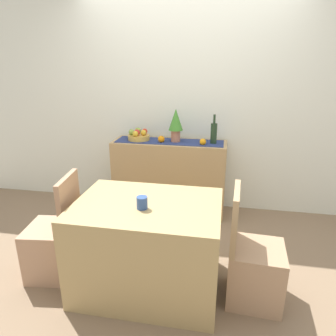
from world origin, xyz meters
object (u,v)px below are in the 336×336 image
object	(u,v)px
chair_near_window	(55,246)
chair_by_corner	(253,269)
sideboard_console	(169,177)
dining_table	(148,246)
coffee_cup	(142,203)
fruit_bowl	(139,137)
potted_plant	(176,123)
wine_bottle	(214,133)

from	to	relation	value
chair_near_window	chair_by_corner	size ratio (longest dim) A/B	1.00
sideboard_console	chair_by_corner	bearing A→B (deg)	-56.74
dining_table	coffee_cup	bearing A→B (deg)	-99.15
fruit_bowl	chair_near_window	size ratio (longest dim) A/B	0.28
fruit_bowl	potted_plant	world-z (taller)	potted_plant
wine_bottle	potted_plant	xyz separation A→B (m)	(-0.43, 0.00, 0.10)
sideboard_console	potted_plant	xyz separation A→B (m)	(0.07, 0.00, 0.66)
sideboard_console	wine_bottle	world-z (taller)	wine_bottle
sideboard_console	chair_by_corner	size ratio (longest dim) A/B	1.46
wine_bottle	dining_table	xyz separation A→B (m)	(-0.42, -1.37, -0.63)
sideboard_console	dining_table	distance (m)	1.37
chair_near_window	chair_by_corner	world-z (taller)	same
sideboard_console	potted_plant	bearing A→B (deg)	0.00
potted_plant	coffee_cup	xyz separation A→B (m)	(-0.01, -1.46, -0.31)
wine_bottle	dining_table	world-z (taller)	wine_bottle
wine_bottle	fruit_bowl	bearing A→B (deg)	-180.00
dining_table	chair_by_corner	bearing A→B (deg)	0.06
dining_table	chair_by_corner	size ratio (longest dim) A/B	1.23
coffee_cup	sideboard_console	bearing A→B (deg)	92.58
dining_table	chair_near_window	bearing A→B (deg)	179.86
dining_table	coffee_cup	world-z (taller)	coffee_cup
sideboard_console	coffee_cup	world-z (taller)	sideboard_console
potted_plant	chair_by_corner	distance (m)	1.80
sideboard_console	potted_plant	world-z (taller)	potted_plant
sideboard_console	chair_by_corner	xyz separation A→B (m)	(0.90, -1.37, -0.17)
chair_near_window	sideboard_console	bearing A→B (deg)	61.65
wine_bottle	chair_near_window	distance (m)	1.99
chair_by_corner	fruit_bowl	bearing A→B (deg)	132.73
wine_bottle	dining_table	bearing A→B (deg)	-107.20
fruit_bowl	coffee_cup	bearing A→B (deg)	-73.49
sideboard_console	coffee_cup	size ratio (longest dim) A/B	14.46
fruit_bowl	chair_by_corner	distance (m)	1.97
potted_plant	chair_by_corner	bearing A→B (deg)	-58.93
wine_bottle	dining_table	size ratio (longest dim) A/B	0.30
fruit_bowl	dining_table	bearing A→B (deg)	-71.94
wine_bottle	chair_by_corner	xyz separation A→B (m)	(0.39, -1.37, -0.73)
sideboard_console	chair_near_window	size ratio (longest dim) A/B	1.46
fruit_bowl	chair_near_window	world-z (taller)	fruit_bowl
coffee_cup	chair_by_corner	size ratio (longest dim) A/B	0.10
coffee_cup	chair_by_corner	distance (m)	0.98
sideboard_console	potted_plant	size ratio (longest dim) A/B	3.46
sideboard_console	fruit_bowl	xyz separation A→B (m)	(-0.37, 0.00, 0.47)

